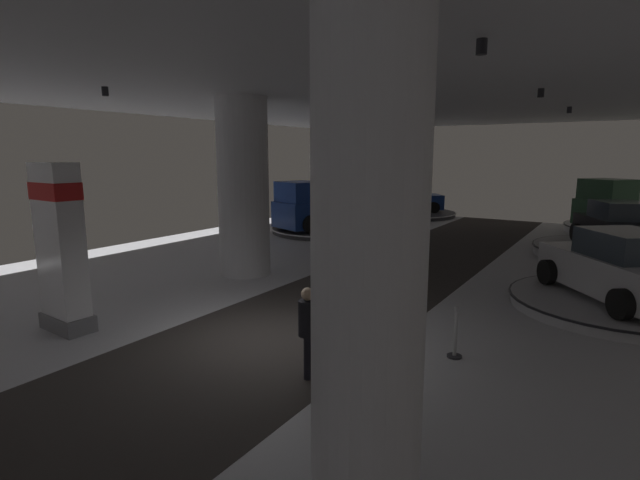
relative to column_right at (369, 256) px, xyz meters
The scene contains 19 objects.
ground 5.60m from the column_right, 142.01° to the left, with size 24.00×44.00×0.06m.
ceiling_with_spotlights 5.61m from the column_right, 142.01° to the left, with size 24.00×44.00×0.39m.
column_right is the anchor object (origin of this frame).
column_left 10.59m from the column_right, 138.47° to the left, with size 1.59×1.59×5.50m.
brand_sign_pylon 7.99m from the column_right, behind, with size 1.30×0.71×3.62m.
display_platform_deep_right 23.24m from the column_right, 83.87° to the left, with size 5.73×5.73×0.37m.
pickup_truck_deep_right 22.87m from the column_right, 84.29° to the left, with size 4.88×5.49×2.30m.
display_platform_far_right 16.59m from the column_right, 82.61° to the left, with size 5.83×5.83×0.38m.
display_car_far_right 16.50m from the column_right, 82.67° to the left, with size 3.47×4.57×1.71m.
display_platform_deep_left 25.72m from the column_right, 111.41° to the left, with size 6.05×6.05×0.25m.
display_car_deep_left 25.63m from the column_right, 111.47° to the left, with size 4.44×3.96×1.71m.
display_platform_mid_right 9.80m from the column_right, 76.43° to the left, with size 4.97×4.97×0.28m.
display_car_mid_right 9.59m from the column_right, 76.28° to the left, with size 3.98×4.43×1.71m.
display_platform_far_left 18.80m from the column_right, 122.84° to the left, with size 5.68×5.68×0.24m.
pickup_truck_far_left 18.50m from the column_right, 123.64° to the left, with size 4.09×5.70×2.30m.
visitor_walking_near 14.03m from the column_right, 110.40° to the left, with size 0.32×0.32×1.59m.
visitor_walking_far 3.52m from the column_right, 136.32° to the left, with size 0.32×0.32×1.59m.
stanchion_a 8.71m from the column_right, 123.67° to the left, with size 0.28×0.28×1.01m.
stanchion_b 4.86m from the column_right, 93.81° to the left, with size 0.28×0.28×1.01m.
Camera 1 is at (5.99, -7.30, 3.78)m, focal length 26.84 mm.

